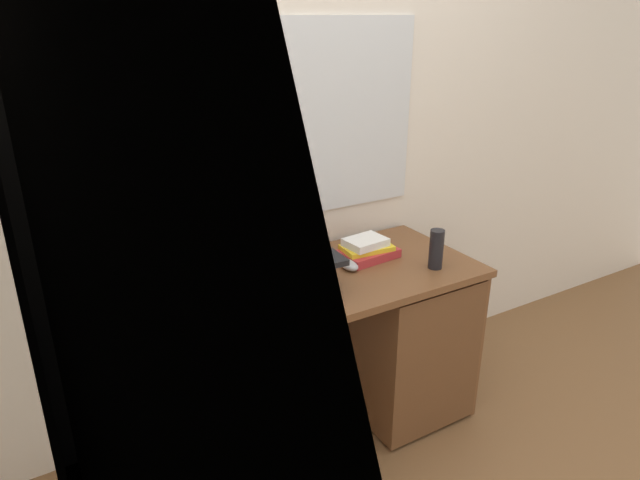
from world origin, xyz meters
The scene contains 12 objects.
ground_plane centered at (0.00, 0.00, 0.00)m, with size 6.00×6.00×0.00m, color brown.
wall_back centered at (0.00, 0.34, 1.30)m, with size 6.00×0.06×2.60m.
wall_left centered at (-0.87, 0.00, 1.30)m, with size 0.05×6.00×2.60m, color beige.
desk centered at (0.39, -0.02, 0.40)m, with size 1.51×0.60×0.73m.
book_stack_tall centered at (-0.08, 0.06, 0.84)m, with size 0.24×0.20×0.23m.
book_stack_keyboard_riser centered at (-0.09, -0.11, 0.79)m, with size 0.24×0.19×0.12m.
book_stack_side centered at (0.37, 0.07, 0.77)m, with size 0.25×0.18×0.09m.
laptop centered at (-0.09, 0.12, 1.01)m, with size 0.34×0.27×0.22m.
keyboard centered at (-0.08, -0.10, 0.86)m, with size 0.42×0.14×0.02m, color black.
computer_mouse centered at (0.25, 0.01, 0.75)m, with size 0.06×0.10×0.04m, color #A5A8AD.
mug centered at (-0.54, 0.12, 0.78)m, with size 0.12×0.08×0.10m.
water_bottle centered at (0.56, -0.15, 0.81)m, with size 0.06×0.06×0.16m, color black.
Camera 1 is at (-0.89, -1.70, 1.68)m, focal length 31.47 mm.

